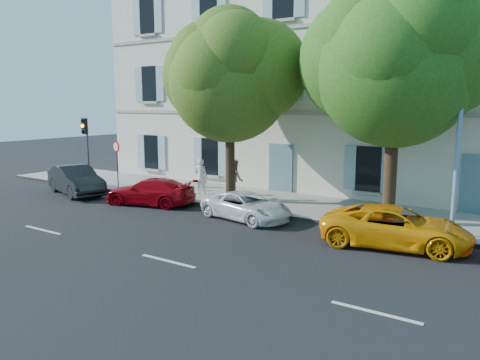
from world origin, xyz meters
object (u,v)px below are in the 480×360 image
Objects in this scene: car_yellow_supercar at (396,227)px; traffic_light at (86,137)px; car_white_coupe at (246,206)px; tree_right at (396,68)px; car_dark_sedan at (76,180)px; car_red_coupe at (150,192)px; road_sign at (117,155)px; pedestrian_a at (201,176)px; pedestrian_b at (235,179)px; street_lamp at (461,101)px; tree_left at (230,82)px.

traffic_light is at bearing 75.17° from car_yellow_supercar.
tree_right is (4.89, 1.99, 5.16)m from car_white_coupe.
tree_right is at bearing 3.06° from traffic_light.
car_dark_sedan is 1.22× the size of traffic_light.
tree_right is at bearing 87.66° from car_red_coupe.
road_sign is at bearing -125.11° from car_red_coupe.
pedestrian_a is (4.40, 1.28, -0.90)m from road_sign.
pedestrian_a reaches higher than car_red_coupe.
car_white_coupe is at bearing -8.16° from road_sign.
car_yellow_supercar is at bearing 142.17° from pedestrian_a.
car_dark_sedan reaches higher than car_yellow_supercar.
pedestrian_b is (-2.22, 2.45, 0.53)m from car_white_coupe.
road_sign reaches higher than pedestrian_a.
tree_right is 2.65m from street_lamp.
car_white_coupe is 0.47× the size of tree_left.
car_dark_sedan is 2.76m from traffic_light.
traffic_light is at bearing -116.69° from car_red_coupe.
pedestrian_b is (2.02, -0.07, 0.06)m from pedestrian_a.
road_sign reaches higher than car_red_coupe.
traffic_light is 2.37m from road_sign.
traffic_light is 8.90m from pedestrian_b.
pedestrian_b reaches higher than car_yellow_supercar.
tree_right reaches higher than pedestrian_b.
car_white_coupe is at bearing -170.13° from street_lamp.
road_sign reaches higher than car_yellow_supercar.
car_dark_sedan is at bearing 5.74° from pedestrian_a.
pedestrian_a is (-11.40, 1.27, -3.53)m from street_lamp.
car_red_coupe is at bearing -20.72° from road_sign.
car_dark_sedan is at bearing 102.90° from car_white_coupe.
road_sign is at bearing 2.39° from traffic_light.
car_dark_sedan is 17.45m from street_lamp.
tree_right is 16.06m from traffic_light.
traffic_light is at bearing 44.38° from pedestrian_b.
tree_right is (6.98, 0.09, 0.30)m from tree_left.
tree_right is 2.43× the size of traffic_light.
car_dark_sedan is 6.28m from pedestrian_a.
car_dark_sedan is at bearing -124.95° from road_sign.
car_red_coupe is 0.89× the size of car_yellow_supercar.
road_sign is at bearing 74.04° from car_yellow_supercar.
pedestrian_a is (-9.14, 0.53, -4.69)m from tree_right.
traffic_light is at bearing 52.28° from car_dark_sedan.
tree_right reaches higher than pedestrian_a.
car_yellow_supercar is 2.52× the size of pedestrian_b.
pedestrian_a is at bearing 163.99° from tree_left.
car_dark_sedan is at bearing -170.72° from tree_right.
tree_left is 4.36m from pedestrian_b.
pedestrian_a is at bearing 173.63° from street_lamp.
car_yellow_supercar is at bearing -15.68° from tree_left.
street_lamp is at bearing -66.73° from car_dark_sedan.
car_white_coupe is 8.84m from road_sign.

